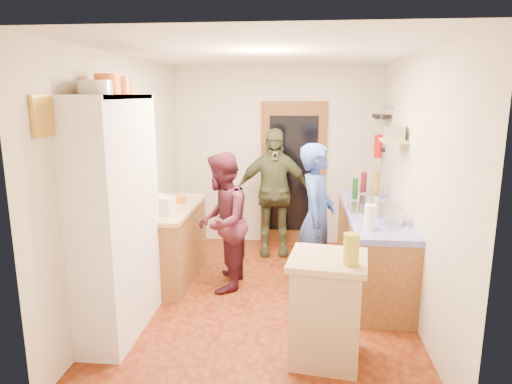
# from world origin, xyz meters

# --- Properties ---
(floor) EXTENTS (3.00, 4.00, 0.02)m
(floor) POSITION_xyz_m (0.00, 0.00, -0.01)
(floor) COLOR brown
(floor) RESTS_ON ground
(ceiling) EXTENTS (3.00, 4.00, 0.02)m
(ceiling) POSITION_xyz_m (0.00, 0.00, 2.61)
(ceiling) COLOR silver
(ceiling) RESTS_ON ground
(wall_back) EXTENTS (3.00, 0.02, 2.60)m
(wall_back) POSITION_xyz_m (0.00, 2.01, 1.30)
(wall_back) COLOR beige
(wall_back) RESTS_ON ground
(wall_front) EXTENTS (3.00, 0.02, 2.60)m
(wall_front) POSITION_xyz_m (0.00, -2.01, 1.30)
(wall_front) COLOR beige
(wall_front) RESTS_ON ground
(wall_left) EXTENTS (0.02, 4.00, 2.60)m
(wall_left) POSITION_xyz_m (-1.51, 0.00, 1.30)
(wall_left) COLOR beige
(wall_left) RESTS_ON ground
(wall_right) EXTENTS (0.02, 4.00, 2.60)m
(wall_right) POSITION_xyz_m (1.51, 0.00, 1.30)
(wall_right) COLOR beige
(wall_right) RESTS_ON ground
(door_frame) EXTENTS (0.95, 0.06, 2.10)m
(door_frame) POSITION_xyz_m (0.25, 1.97, 1.05)
(door_frame) COLOR brown
(door_frame) RESTS_ON ground
(door_glass) EXTENTS (0.70, 0.02, 1.70)m
(door_glass) POSITION_xyz_m (0.25, 1.94, 1.05)
(door_glass) COLOR black
(door_glass) RESTS_ON door_frame
(hutch_body) EXTENTS (0.40, 1.20, 2.20)m
(hutch_body) POSITION_xyz_m (-1.30, -0.80, 1.10)
(hutch_body) COLOR white
(hutch_body) RESTS_ON ground
(hutch_top_shelf) EXTENTS (0.40, 1.14, 0.04)m
(hutch_top_shelf) POSITION_xyz_m (-1.30, -0.80, 2.18)
(hutch_top_shelf) COLOR white
(hutch_top_shelf) RESTS_ON hutch_body
(plate_stack) EXTENTS (0.27, 0.27, 0.11)m
(plate_stack) POSITION_xyz_m (-1.30, -1.05, 2.26)
(plate_stack) COLOR white
(plate_stack) RESTS_ON hutch_top_shelf
(orange_pot_a) EXTENTS (0.22, 0.22, 0.17)m
(orange_pot_a) POSITION_xyz_m (-1.30, -0.80, 2.29)
(orange_pot_a) COLOR orange
(orange_pot_a) RESTS_ON hutch_top_shelf
(orange_pot_b) EXTENTS (0.18, 0.18, 0.16)m
(orange_pot_b) POSITION_xyz_m (-1.30, -0.51, 2.28)
(orange_pot_b) COLOR orange
(orange_pot_b) RESTS_ON hutch_top_shelf
(left_counter_base) EXTENTS (0.60, 1.40, 0.85)m
(left_counter_base) POSITION_xyz_m (-1.20, 0.45, 0.42)
(left_counter_base) COLOR olive
(left_counter_base) RESTS_ON ground
(left_counter_top) EXTENTS (0.64, 1.44, 0.05)m
(left_counter_top) POSITION_xyz_m (-1.20, 0.45, 0.88)
(left_counter_top) COLOR tan
(left_counter_top) RESTS_ON left_counter_base
(toaster) EXTENTS (0.30, 0.23, 0.20)m
(toaster) POSITION_xyz_m (-1.15, 0.06, 1.00)
(toaster) COLOR white
(toaster) RESTS_ON left_counter_top
(kettle) EXTENTS (0.16, 0.16, 0.17)m
(kettle) POSITION_xyz_m (-1.25, 0.32, 0.99)
(kettle) COLOR white
(kettle) RESTS_ON left_counter_top
(orange_bowl) EXTENTS (0.18, 0.18, 0.08)m
(orange_bowl) POSITION_xyz_m (-1.12, 0.65, 0.94)
(orange_bowl) COLOR orange
(orange_bowl) RESTS_ON left_counter_top
(chopping_board) EXTENTS (0.35, 0.29, 0.02)m
(chopping_board) POSITION_xyz_m (-1.18, 0.95, 0.91)
(chopping_board) COLOR tan
(chopping_board) RESTS_ON left_counter_top
(right_counter_base) EXTENTS (0.60, 2.20, 0.84)m
(right_counter_base) POSITION_xyz_m (1.20, 0.50, 0.42)
(right_counter_base) COLOR olive
(right_counter_base) RESTS_ON ground
(right_counter_top) EXTENTS (0.62, 2.22, 0.06)m
(right_counter_top) POSITION_xyz_m (1.20, 0.50, 0.87)
(right_counter_top) COLOR #090AA4
(right_counter_top) RESTS_ON right_counter_base
(hob) EXTENTS (0.55, 0.58, 0.04)m
(hob) POSITION_xyz_m (1.20, 0.45, 0.92)
(hob) COLOR silver
(hob) RESTS_ON right_counter_top
(pot_on_hob) EXTENTS (0.22, 0.22, 0.15)m
(pot_on_hob) POSITION_xyz_m (1.15, 0.50, 1.01)
(pot_on_hob) COLOR silver
(pot_on_hob) RESTS_ON hob
(bottle_a) EXTENTS (0.07, 0.07, 0.27)m
(bottle_a) POSITION_xyz_m (1.05, 1.06, 1.03)
(bottle_a) COLOR #143F14
(bottle_a) RESTS_ON right_counter_top
(bottle_b) EXTENTS (0.09, 0.09, 0.31)m
(bottle_b) POSITION_xyz_m (1.18, 1.27, 1.05)
(bottle_b) COLOR #591419
(bottle_b) RESTS_ON right_counter_top
(bottle_c) EXTENTS (0.09, 0.09, 0.35)m
(bottle_c) POSITION_xyz_m (1.31, 1.11, 1.07)
(bottle_c) COLOR olive
(bottle_c) RESTS_ON right_counter_top
(paper_towel) EXTENTS (0.14, 0.14, 0.25)m
(paper_towel) POSITION_xyz_m (1.05, -0.27, 1.02)
(paper_towel) COLOR white
(paper_towel) RESTS_ON right_counter_top
(mixing_bowl) EXTENTS (0.27, 0.27, 0.10)m
(mixing_bowl) POSITION_xyz_m (1.30, -0.05, 0.95)
(mixing_bowl) COLOR silver
(mixing_bowl) RESTS_ON right_counter_top
(island_base) EXTENTS (0.62, 0.62, 0.86)m
(island_base) POSITION_xyz_m (0.60, -1.13, 0.43)
(island_base) COLOR tan
(island_base) RESTS_ON ground
(island_top) EXTENTS (0.70, 0.70, 0.05)m
(island_top) POSITION_xyz_m (0.60, -1.13, 0.89)
(island_top) COLOR tan
(island_top) RESTS_ON island_base
(cutting_board) EXTENTS (0.38, 0.32, 0.02)m
(cutting_board) POSITION_xyz_m (0.56, -1.07, 0.90)
(cutting_board) COLOR white
(cutting_board) RESTS_ON island_top
(oil_jar) EXTENTS (0.14, 0.14, 0.25)m
(oil_jar) POSITION_xyz_m (0.76, -1.27, 1.03)
(oil_jar) COLOR #AD9E2D
(oil_jar) RESTS_ON island_top
(pan_rail) EXTENTS (0.02, 0.65, 0.02)m
(pan_rail) POSITION_xyz_m (1.46, 1.52, 2.05)
(pan_rail) COLOR silver
(pan_rail) RESTS_ON wall_right
(pan_hang_a) EXTENTS (0.18, 0.18, 0.05)m
(pan_hang_a) POSITION_xyz_m (1.40, 1.35, 1.92)
(pan_hang_a) COLOR black
(pan_hang_a) RESTS_ON pan_rail
(pan_hang_b) EXTENTS (0.16, 0.16, 0.05)m
(pan_hang_b) POSITION_xyz_m (1.40, 1.55, 1.90)
(pan_hang_b) COLOR black
(pan_hang_b) RESTS_ON pan_rail
(pan_hang_c) EXTENTS (0.17, 0.17, 0.05)m
(pan_hang_c) POSITION_xyz_m (1.40, 1.75, 1.91)
(pan_hang_c) COLOR black
(pan_hang_c) RESTS_ON pan_rail
(wall_shelf) EXTENTS (0.26, 0.42, 0.03)m
(wall_shelf) POSITION_xyz_m (1.37, 0.45, 1.70)
(wall_shelf) COLOR tan
(wall_shelf) RESTS_ON wall_right
(radio) EXTENTS (0.27, 0.33, 0.15)m
(radio) POSITION_xyz_m (1.37, 0.45, 1.79)
(radio) COLOR silver
(radio) RESTS_ON wall_shelf
(ext_bracket) EXTENTS (0.06, 0.10, 0.04)m
(ext_bracket) POSITION_xyz_m (1.47, 1.70, 1.45)
(ext_bracket) COLOR black
(ext_bracket) RESTS_ON wall_right
(fire_extinguisher) EXTENTS (0.11, 0.11, 0.32)m
(fire_extinguisher) POSITION_xyz_m (1.41, 1.70, 1.50)
(fire_extinguisher) COLOR red
(fire_extinguisher) RESTS_ON wall_right
(picture_frame) EXTENTS (0.03, 0.25, 0.30)m
(picture_frame) POSITION_xyz_m (-1.48, -1.55, 2.05)
(picture_frame) COLOR gold
(picture_frame) RESTS_ON wall_left
(person_hob) EXTENTS (0.52, 0.68, 1.68)m
(person_hob) POSITION_xyz_m (0.58, 0.25, 0.84)
(person_hob) COLOR #2E4999
(person_hob) RESTS_ON ground
(person_left) EXTENTS (0.62, 0.79, 1.58)m
(person_left) POSITION_xyz_m (-0.48, 0.26, 0.79)
(person_left) COLOR #431825
(person_left) RESTS_ON ground
(person_back) EXTENTS (1.07, 0.53, 1.76)m
(person_back) POSITION_xyz_m (0.00, 1.44, 0.88)
(person_back) COLOR #3B4127
(person_back) RESTS_ON ground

